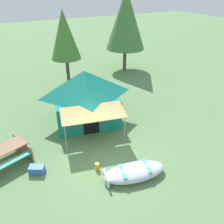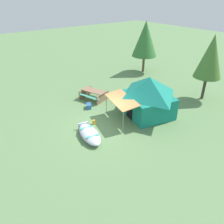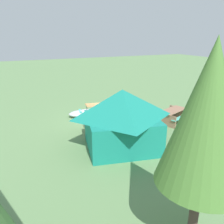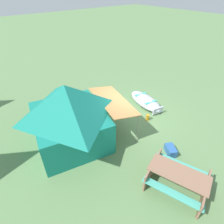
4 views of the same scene
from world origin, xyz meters
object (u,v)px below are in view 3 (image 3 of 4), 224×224
pine_tree_far_center (208,116)px  cooler_box (147,116)px  picnic_table (173,114)px  fuel_can (110,116)px  beached_rowboat (88,113)px  canvas_cabin_tent (122,118)px

pine_tree_far_center → cooler_box: bearing=-116.7°
picnic_table → pine_tree_far_center: pine_tree_far_center is taller
fuel_can → picnic_table: bearing=146.9°
picnic_table → fuel_can: bearing=-33.1°
beached_rowboat → picnic_table: 5.28m
beached_rowboat → cooler_box: bearing=148.8°
picnic_table → pine_tree_far_center: size_ratio=0.47×
beached_rowboat → canvas_cabin_tent: (0.03, 4.72, 1.20)m
picnic_table → fuel_can: 3.83m
fuel_can → canvas_cabin_tent: bearing=73.3°
canvas_cabin_tent → fuel_can: 4.08m
beached_rowboat → pine_tree_far_center: bearing=85.0°
fuel_can → pine_tree_far_center: 9.88m
picnic_table → cooler_box: 1.58m
canvas_cabin_tent → picnic_table: canvas_cabin_tent is taller
beached_rowboat → pine_tree_far_center: pine_tree_far_center is taller
beached_rowboat → pine_tree_far_center: size_ratio=0.52×
beached_rowboat → canvas_cabin_tent: 4.87m
cooler_box → picnic_table: bearing=133.0°
canvas_cabin_tent → picnic_table: (-4.31, -1.63, -0.95)m
beached_rowboat → pine_tree_far_center: 10.65m
picnic_table → cooler_box: picnic_table is taller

